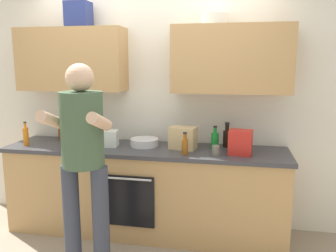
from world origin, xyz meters
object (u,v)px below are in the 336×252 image
(bottle_juice, at_px, (26,136))
(cup_stoneware, at_px, (216,150))
(bottle_water, at_px, (87,137))
(bottle_soda, at_px, (215,140))
(bottle_vinegar, at_px, (61,129))
(knife_block, at_px, (73,130))
(mixing_bowl, at_px, (144,142))
(person_standing, at_px, (83,152))
(bottle_soy, at_px, (227,137))
(grocery_bag_bread, at_px, (183,138))
(grocery_bag_produce, at_px, (110,138))
(bottle_syrup, at_px, (185,146))
(grocery_bag_crisps, at_px, (240,142))

(bottle_juice, xyz_separation_m, cup_stoneware, (1.95, -0.02, -0.05))
(bottle_water, bearing_deg, bottle_soda, 12.14)
(bottle_vinegar, bearing_deg, knife_block, -17.26)
(bottle_vinegar, relative_size, mixing_bowl, 0.98)
(person_standing, relative_size, bottle_soda, 7.56)
(bottle_soy, xyz_separation_m, mixing_bowl, (-0.83, -0.13, -0.06))
(grocery_bag_bread, bearing_deg, bottle_vinegar, 173.37)
(mixing_bowl, height_order, knife_block, knife_block)
(person_standing, bearing_deg, grocery_bag_bread, 48.84)
(knife_block, xyz_separation_m, grocery_bag_bread, (1.23, -0.11, -0.01))
(bottle_vinegar, relative_size, cup_stoneware, 3.11)
(grocery_bag_produce, bearing_deg, bottle_syrup, -13.09)
(bottle_soy, relative_size, grocery_bag_produce, 1.52)
(bottle_syrup, bearing_deg, bottle_soy, 46.29)
(cup_stoneware, height_order, grocery_bag_produce, grocery_bag_produce)
(bottle_soy, xyz_separation_m, bottle_syrup, (-0.37, -0.39, -0.01))
(bottle_syrup, bearing_deg, bottle_vinegar, 165.33)
(bottle_vinegar, height_order, bottle_soy, bottle_vinegar)
(bottle_water, bearing_deg, bottle_soy, 15.60)
(bottle_soda, distance_m, knife_block, 1.54)
(person_standing, distance_m, cup_stoneware, 1.20)
(bottle_vinegar, height_order, grocery_bag_bread, bottle_vinegar)
(cup_stoneware, height_order, grocery_bag_bread, grocery_bag_bread)
(bottle_soy, xyz_separation_m, grocery_bag_bread, (-0.42, -0.17, 0.01))
(bottle_water, bearing_deg, bottle_juice, 176.51)
(bottle_juice, height_order, cup_stoneware, bottle_juice)
(bottle_water, bearing_deg, bottle_vinegar, 141.80)
(grocery_bag_crisps, bearing_deg, person_standing, -151.31)
(bottle_vinegar, bearing_deg, grocery_bag_bread, -6.63)
(bottle_water, relative_size, mixing_bowl, 1.01)
(bottle_water, height_order, mixing_bowl, bottle_water)
(bottle_vinegar, relative_size, grocery_bag_crisps, 1.22)
(bottle_soy, bearing_deg, bottle_soda, -135.68)
(bottle_vinegar, relative_size, bottle_soda, 1.23)
(knife_block, bearing_deg, person_standing, -59.45)
(bottle_vinegar, bearing_deg, grocery_bag_crisps, -7.92)
(cup_stoneware, bearing_deg, grocery_bag_produce, 172.00)
(bottle_soda, bearing_deg, bottle_vinegar, 176.70)
(person_standing, distance_m, grocery_bag_crisps, 1.42)
(knife_block, xyz_separation_m, grocery_bag_produce, (0.47, -0.14, -0.04))
(bottle_syrup, bearing_deg, grocery_bag_produce, 166.91)
(mixing_bowl, xyz_separation_m, knife_block, (-0.82, 0.07, 0.08))
(bottle_soy, bearing_deg, cup_stoneware, -104.25)
(person_standing, bearing_deg, bottle_soy, 40.88)
(bottle_juice, height_order, knife_block, knife_block)
(bottle_juice, relative_size, grocery_bag_crisps, 1.07)
(bottle_water, bearing_deg, mixing_bowl, 25.10)
(mixing_bowl, height_order, grocery_bag_crisps, grocery_bag_crisps)
(bottle_water, xyz_separation_m, knife_block, (-0.30, 0.31, -0.01))
(bottle_soy, bearing_deg, person_standing, -139.12)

